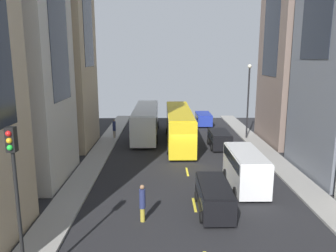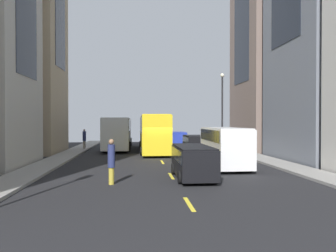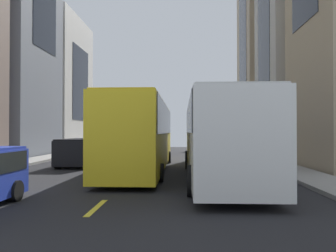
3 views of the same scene
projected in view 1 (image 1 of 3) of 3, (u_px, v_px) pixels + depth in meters
The scene contains 19 objects.
ground_plane at pixel (185, 160), 29.16m from camera, with size 41.77×41.77×0.00m, color black.
sidewalk_west at pixel (95, 160), 29.02m from camera, with size 2.00×44.00×0.15m, color gray.
sidewalk_east at pixel (273, 159), 29.27m from camera, with size 2.00×44.00×0.15m, color gray.
lane_stripe_2 at pixel (194, 205), 20.35m from camera, with size 0.16×2.00×0.01m, color yellow.
lane_stripe_3 at pixel (187, 172), 26.22m from camera, with size 0.16×2.00×0.01m, color yellow.
lane_stripe_4 at pixel (183, 151), 32.10m from camera, with size 0.16×2.00×0.01m, color yellow.
lane_stripe_5 at pixel (180, 136), 37.97m from camera, with size 0.16×2.00×0.01m, color yellow.
lane_stripe_6 at pixel (177, 126), 43.84m from camera, with size 0.16×2.00×0.01m, color yellow.
lane_stripe_7 at pixel (176, 118), 49.72m from camera, with size 0.16×2.00×0.01m, color yellow.
city_bus_white at pixel (146, 119), 37.85m from camera, with size 2.81×12.52×3.35m.
streetcar_yellow at pixel (179, 123), 34.69m from camera, with size 2.70×13.49×3.59m.
delivery_van_white at pixel (245, 167), 22.83m from camera, with size 2.25×5.63×2.58m.
car_blue_0 at pixel (204, 118), 44.24m from camera, with size 2.07×4.20×1.61m.
car_black_1 at pixel (214, 195), 19.34m from camera, with size 1.93×4.49×1.70m.
car_black_2 at pixel (220, 138), 33.10m from camera, with size 2.08×4.09×1.63m.
pedestrian_walking_far at pixel (114, 128), 36.65m from camera, with size 0.36×0.36×2.03m.
pedestrian_crossing_near at pixel (142, 202), 18.07m from camera, with size 0.34×0.34×2.15m.
traffic_light_near_corner at pixel (15, 181), 11.94m from camera, with size 0.32×0.44×6.37m.
streetlamp_near at pixel (248, 94), 35.83m from camera, with size 0.44×0.44×8.06m.
Camera 1 is at (-1.93, -27.90, 8.91)m, focal length 35.32 mm.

